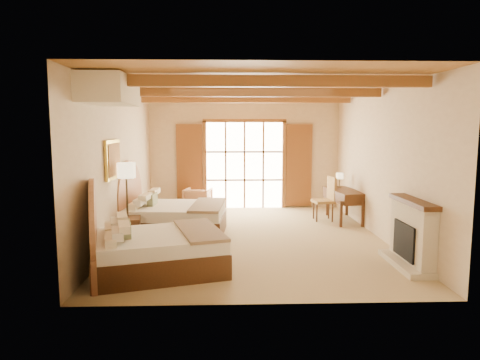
{
  "coord_description": "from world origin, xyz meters",
  "views": [
    {
      "loc": [
        -0.55,
        -8.98,
        2.37
      ],
      "look_at": [
        -0.24,
        0.2,
        1.23
      ],
      "focal_mm": 32.0,
      "sensor_mm": 36.0,
      "label": 1
    }
  ],
  "objects_px": {
    "bed_far": "(168,215)",
    "nightstand": "(127,233)",
    "desk": "(344,204)",
    "armchair": "(198,200)",
    "bed_near": "(148,247)"
  },
  "relations": [
    {
      "from": "bed_near",
      "to": "nightstand",
      "type": "xyz_separation_m",
      "value": [
        -0.66,
        1.42,
        -0.12
      ]
    },
    {
      "from": "nightstand",
      "to": "desk",
      "type": "xyz_separation_m",
      "value": [
        4.94,
        2.28,
        0.12
      ]
    },
    {
      "from": "nightstand",
      "to": "desk",
      "type": "distance_m",
      "value": 5.45
    },
    {
      "from": "bed_near",
      "to": "armchair",
      "type": "height_order",
      "value": "bed_near"
    },
    {
      "from": "bed_near",
      "to": "armchair",
      "type": "relative_size",
      "value": 3.43
    },
    {
      "from": "bed_far",
      "to": "nightstand",
      "type": "bearing_deg",
      "value": -116.69
    },
    {
      "from": "desk",
      "to": "bed_far",
      "type": "bearing_deg",
      "value": -171.73
    },
    {
      "from": "bed_near",
      "to": "armchair",
      "type": "xyz_separation_m",
      "value": [
        0.49,
        5.06,
        -0.09
      ]
    },
    {
      "from": "bed_far",
      "to": "nightstand",
      "type": "relative_size",
      "value": 3.82
    },
    {
      "from": "bed_far",
      "to": "armchair",
      "type": "distance_m",
      "value": 2.62
    },
    {
      "from": "bed_near",
      "to": "desk",
      "type": "distance_m",
      "value": 5.66
    },
    {
      "from": "bed_near",
      "to": "bed_far",
      "type": "xyz_separation_m",
      "value": [
        -0.01,
        2.49,
        0.02
      ]
    },
    {
      "from": "bed_far",
      "to": "armchair",
      "type": "bearing_deg",
      "value": 83.86
    },
    {
      "from": "nightstand",
      "to": "armchair",
      "type": "relative_size",
      "value": 0.83
    },
    {
      "from": "armchair",
      "to": "desk",
      "type": "distance_m",
      "value": 4.03
    }
  ]
}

